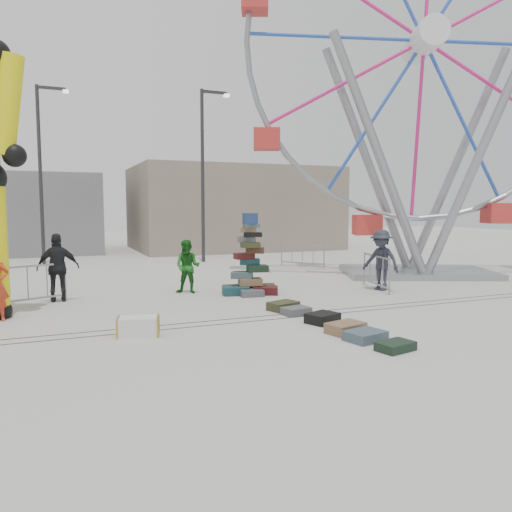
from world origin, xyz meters
name	(u,v)px	position (x,y,z in m)	size (l,w,h in m)	color
ground	(242,329)	(0.00, 0.00, 0.00)	(90.00, 90.00, 0.00)	#9E9E99
track_line_near	(232,323)	(0.00, 0.60, 0.00)	(40.00, 0.04, 0.01)	#47443F
track_line_far	(227,319)	(0.00, 1.00, 0.00)	(40.00, 0.04, 0.01)	#47443F
building_right	(233,209)	(7.00, 20.00, 2.50)	(12.00, 8.00, 5.00)	gray
building_left	(5,214)	(-6.00, 22.00, 2.20)	(10.00, 8.00, 4.40)	gray
lamp_post_right	(204,166)	(3.09, 13.00, 4.48)	(1.41, 0.25, 8.00)	#2D2D30
lamp_post_left	(42,165)	(-3.91, 15.00, 4.48)	(1.41, 0.25, 8.00)	#2D2D30
suitcase_tower	(250,271)	(1.79, 4.05, 0.67)	(1.85, 1.53, 2.41)	#184449
ferris_wheel	(423,72)	(9.20, 5.39, 7.53)	(12.23, 5.34, 15.30)	gray
steamer_trunk	(138,326)	(-2.12, 0.30, 0.19)	(0.82, 0.47, 0.38)	silver
row_case_0	(283,306)	(1.67, 1.46, 0.11)	(0.73, 0.52, 0.22)	#353A1D
row_case_1	(296,311)	(1.72, 0.85, 0.09)	(0.64, 0.47, 0.19)	#55575C
row_case_2	(323,318)	(1.88, -0.14, 0.11)	(0.69, 0.54, 0.23)	black
row_case_3	(346,328)	(1.86, -1.10, 0.11)	(0.77, 0.52, 0.22)	olive
row_case_4	(365,336)	(1.89, -1.76, 0.10)	(0.73, 0.57, 0.19)	#445761
row_case_5	(395,346)	(2.00, -2.54, 0.08)	(0.68, 0.44, 0.17)	black
barricade_dummy_c	(28,285)	(-4.28, 4.49, 0.55)	(2.00, 0.10, 1.10)	gray
barricade_wheel_front	(376,272)	(5.75, 3.22, 0.55)	(2.00, 0.10, 1.10)	gray
barricade_wheel_back	(302,254)	(6.36, 9.35, 0.55)	(2.00, 0.10, 1.10)	gray
pedestrian_green	(188,267)	(0.09, 4.82, 0.80)	(0.78, 0.61, 1.61)	#175F18
pedestrian_black	(58,268)	(-3.53, 4.87, 0.94)	(1.10, 0.46, 1.87)	black
pedestrian_grey	(381,260)	(5.79, 3.04, 0.94)	(1.22, 0.70, 1.89)	#242530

